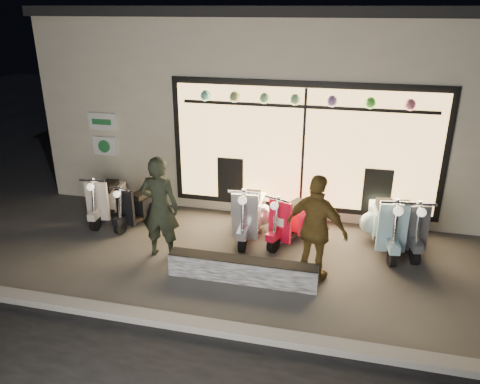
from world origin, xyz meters
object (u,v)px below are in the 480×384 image
object	(u,v)px
graffiti_barrier	(242,270)
scooter_silver	(250,212)
man	(160,208)
woman	(316,229)
scooter_red	(294,218)

from	to	relation	value
graffiti_barrier	scooter_silver	world-z (taller)	scooter_silver
man	woman	size ratio (longest dim) A/B	1.03
woman	graffiti_barrier	bearing A→B (deg)	38.88
scooter_silver	scooter_red	bearing A→B (deg)	-4.01
man	graffiti_barrier	bearing A→B (deg)	160.45
man	woman	distance (m)	2.73
scooter_silver	woman	bearing A→B (deg)	-48.11
graffiti_barrier	scooter_red	bearing A→B (deg)	70.64
scooter_silver	scooter_red	distance (m)	0.87
graffiti_barrier	man	bearing A→B (deg)	162.70
scooter_silver	scooter_red	size ratio (longest dim) A/B	1.12
graffiti_barrier	man	xyz separation A→B (m)	(-1.60, 0.50, 0.73)
scooter_red	woman	size ratio (longest dim) A/B	0.76
man	woman	bearing A→B (deg)	174.38
scooter_silver	man	world-z (taller)	man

